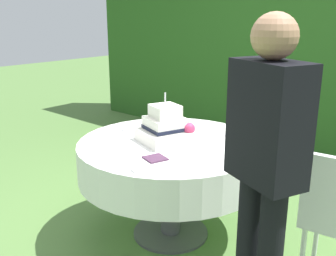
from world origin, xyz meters
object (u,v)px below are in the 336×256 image
(serving_plate_far, at_px, (128,129))
(serving_plate_near, at_px, (142,169))
(wedding_cake, at_px, (166,128))
(serving_plate_left, at_px, (142,125))
(cake_table, at_px, (171,159))
(napkin_stack, at_px, (155,158))
(serving_plate_right, at_px, (230,135))
(standing_person, at_px, (265,165))

(serving_plate_far, bearing_deg, serving_plate_near, -37.78)
(wedding_cake, distance_m, serving_plate_left, 0.47)
(serving_plate_far, bearing_deg, cake_table, -0.39)
(cake_table, xyz_separation_m, wedding_cake, (-0.03, -0.02, 0.23))
(cake_table, relative_size, wedding_cake, 3.11)
(serving_plate_near, relative_size, napkin_stack, 1.05)
(cake_table, xyz_separation_m, serving_plate_right, (0.23, 0.40, 0.14))
(serving_plate_far, distance_m, serving_plate_right, 0.78)
(serving_plate_near, distance_m, serving_plate_far, 0.81)
(napkin_stack, relative_size, standing_person, 0.08)
(serving_plate_far, height_order, napkin_stack, serving_plate_far)
(wedding_cake, distance_m, serving_plate_near, 0.54)
(wedding_cake, relative_size, serving_plate_right, 3.97)
(serving_plate_far, bearing_deg, standing_person, -17.55)
(serving_plate_far, xyz_separation_m, napkin_stack, (0.58, -0.32, -0.00))
(serving_plate_right, bearing_deg, serving_plate_near, -91.73)
(napkin_stack, bearing_deg, serving_plate_near, -70.93)
(serving_plate_right, height_order, napkin_stack, serving_plate_right)
(serving_plate_near, distance_m, standing_person, 0.76)
(cake_table, bearing_deg, wedding_cake, -143.97)
(standing_person, bearing_deg, serving_plate_right, 130.23)
(serving_plate_left, bearing_deg, cake_table, -20.34)
(serving_plate_left, bearing_deg, serving_plate_far, -85.55)
(cake_table, bearing_deg, serving_plate_far, 179.61)
(napkin_stack, bearing_deg, cake_table, 114.80)
(napkin_stack, bearing_deg, serving_plate_far, 151.01)
(serving_plate_far, bearing_deg, serving_plate_left, 94.45)
(serving_plate_near, height_order, serving_plate_far, same)
(cake_table, relative_size, serving_plate_near, 10.02)
(cake_table, distance_m, wedding_cake, 0.23)
(cake_table, height_order, serving_plate_far, serving_plate_far)
(serving_plate_far, relative_size, serving_plate_left, 0.81)
(serving_plate_near, bearing_deg, standing_person, 4.97)
(wedding_cake, relative_size, napkin_stack, 3.37)
(serving_plate_left, xyz_separation_m, standing_person, (1.38, -0.59, 0.20))
(serving_plate_near, height_order, napkin_stack, serving_plate_near)
(cake_table, xyz_separation_m, serving_plate_left, (-0.45, 0.16, 0.14))
(wedding_cake, bearing_deg, serving_plate_left, 156.03)
(wedding_cake, xyz_separation_m, serving_plate_right, (0.26, 0.42, -0.09))
(wedding_cake, height_order, serving_plate_near, wedding_cake)
(serving_plate_near, distance_m, serving_plate_right, 0.89)
(serving_plate_left, height_order, serving_plate_right, same)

